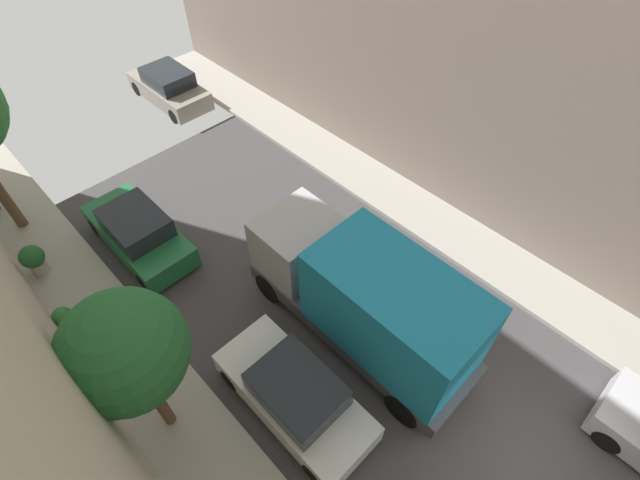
# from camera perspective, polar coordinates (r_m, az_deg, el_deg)

# --- Properties ---
(ground) EXTENTS (32.00, 32.00, 0.00)m
(ground) POSITION_cam_1_polar(r_m,az_deg,el_deg) (12.64, 23.25, -24.60)
(ground) COLOR #423F42
(sidewalk_right) EXTENTS (2.00, 44.00, 0.15)m
(sidewalk_right) POSITION_cam_1_polar(r_m,az_deg,el_deg) (15.37, 32.37, -9.66)
(sidewalk_right) COLOR #A8A399
(sidewalk_right) RESTS_ON ground
(parked_car_left_2) EXTENTS (1.78, 4.20, 1.57)m
(parked_car_left_2) POSITION_cam_1_polar(r_m,az_deg,el_deg) (11.57, -3.17, -18.84)
(parked_car_left_2) COLOR white
(parked_car_left_2) RESTS_ON ground
(parked_car_left_3) EXTENTS (1.78, 4.20, 1.57)m
(parked_car_left_3) POSITION_cam_1_polar(r_m,az_deg,el_deg) (15.52, -21.82, 0.90)
(parked_car_left_3) COLOR #1E6638
(parked_car_left_3) RESTS_ON ground
(parked_car_right_2) EXTENTS (1.78, 4.20, 1.57)m
(parked_car_right_2) POSITION_cam_1_polar(r_m,az_deg,el_deg) (22.25, -18.40, 17.72)
(parked_car_right_2) COLOR gray
(parked_car_right_2) RESTS_ON ground
(delivery_truck) EXTENTS (2.26, 6.60, 3.38)m
(delivery_truck) POSITION_cam_1_polar(r_m,az_deg,el_deg) (11.63, 5.85, -7.39)
(delivery_truck) COLOR #4C4C51
(delivery_truck) RESTS_ON ground
(street_tree_2) EXTENTS (2.43, 2.43, 4.74)m
(street_tree_2) POSITION_cam_1_polar(r_m,az_deg,el_deg) (9.46, -23.30, -12.76)
(street_tree_2) COLOR brown
(street_tree_2) RESTS_ON sidewalk_left
(potted_plant_0) EXTENTS (0.70, 0.70, 1.07)m
(potted_plant_0) POSITION_cam_1_polar(r_m,az_deg,el_deg) (16.16, -32.29, -2.02)
(potted_plant_0) COLOR #B2A899
(potted_plant_0) RESTS_ON sidewalk_left
(potted_plant_1) EXTENTS (0.53, 0.53, 0.90)m
(potted_plant_1) POSITION_cam_1_polar(r_m,az_deg,el_deg) (14.40, -29.40, -8.61)
(potted_plant_1) COLOR brown
(potted_plant_1) RESTS_ON sidewalk_left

